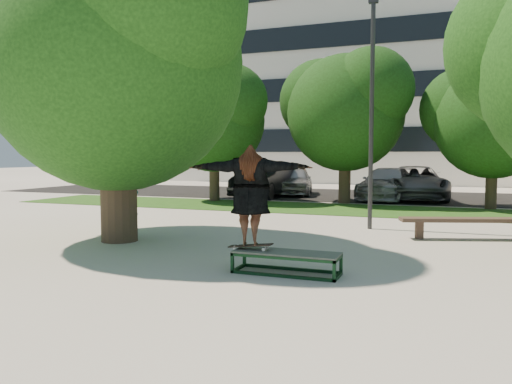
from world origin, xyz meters
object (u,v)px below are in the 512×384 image
at_px(lamppost, 372,112).
at_px(bystander, 127,203).
at_px(grind_box, 286,263).
at_px(bench, 472,221).
at_px(tree_left, 115,49).
at_px(car_silver_b, 387,184).
at_px(car_silver_a, 294,181).
at_px(car_dark, 266,180).
at_px(car_grey, 415,183).

relative_size(lamppost, bystander, 3.74).
bearing_deg(grind_box, bench, 57.36).
height_order(tree_left, car_silver_b, tree_left).
height_order(bench, car_silver_a, car_silver_a).
height_order(lamppost, grind_box, lamppost).
xyz_separation_m(bench, car_dark, (-8.50, 9.36, 0.38)).
xyz_separation_m(bystander, car_grey, (6.15, 13.02, -0.06)).
bearing_deg(car_silver_b, car_dark, -165.37).
bearing_deg(lamppost, car_grey, 86.15).
bearing_deg(tree_left, car_silver_b, 70.00).
bearing_deg(car_silver_b, grind_box, -83.67).
distance_m(tree_left, lamppost, 6.70).
bearing_deg(bench, car_grey, 81.91).
height_order(grind_box, car_silver_a, car_silver_a).
xyz_separation_m(bystander, car_silver_a, (0.36, 13.61, -0.11)).
bearing_deg(car_silver_a, car_dark, -127.06).
distance_m(car_dark, car_silver_b, 5.55).
relative_size(tree_left, bystander, 4.36).
distance_m(car_silver_a, car_silver_b, 4.75).
distance_m(lamppost, car_grey, 10.05).
xyz_separation_m(car_silver_a, car_grey, (5.79, -0.59, 0.05)).
relative_size(tree_left, lamppost, 1.16).
relative_size(grind_box, car_dark, 0.37).
relative_size(grind_box, car_grey, 0.33).
distance_m(tree_left, car_silver_a, 14.71).
distance_m(bench, car_silver_a, 13.55).
distance_m(bystander, car_grey, 14.40).
bearing_deg(bench, tree_left, -176.60).
bearing_deg(grind_box, car_grey, 85.33).
height_order(car_silver_a, car_silver_b, car_silver_b).
distance_m(grind_box, car_silver_a, 16.67).
bearing_deg(car_dark, car_silver_a, 67.45).
bearing_deg(car_silver_b, lamppost, -80.17).
bearing_deg(lamppost, car_silver_a, 116.42).
bearing_deg(bench, car_silver_a, 106.34).
xyz_separation_m(car_dark, car_silver_b, (5.50, 0.76, -0.10)).
relative_size(bench, car_silver_a, 0.80).
bearing_deg(car_silver_b, car_grey, 29.24).
bearing_deg(car_silver_b, bench, -66.75).
relative_size(bystander, car_silver_a, 0.40).
relative_size(bench, car_dark, 0.68).
bearing_deg(bystander, bench, -1.36).
relative_size(bench, car_grey, 0.61).
height_order(lamppost, bench, lamppost).
height_order(grind_box, car_silver_b, car_silver_b).
xyz_separation_m(tree_left, car_grey, (5.95, 13.65, -3.67)).
bearing_deg(bystander, lamppost, 12.62).
bearing_deg(car_silver_a, bystander, -103.22).
xyz_separation_m(tree_left, car_silver_b, (4.79, 13.17, -3.72)).
relative_size(car_silver_a, car_grey, 0.76).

